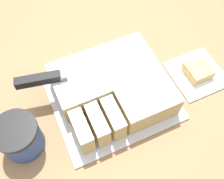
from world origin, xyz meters
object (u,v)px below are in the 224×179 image
(brownie, at_px, (198,70))
(knife, at_px, (50,78))
(cake, at_px, (113,88))
(coffee_cup, at_px, (20,137))
(cake_board, at_px, (112,97))

(brownie, bearing_deg, knife, 165.90)
(cake, bearing_deg, coffee_cup, -171.93)
(cake_board, distance_m, knife, 0.17)
(knife, bearing_deg, brownie, -2.54)
(cake_board, xyz_separation_m, cake, (0.00, 0.00, 0.04))
(knife, distance_m, brownie, 0.40)
(coffee_cup, bearing_deg, cake, 8.07)
(cake_board, distance_m, brownie, 0.25)
(cake, relative_size, coffee_cup, 2.66)
(coffee_cup, distance_m, brownie, 0.49)
(coffee_cup, xyz_separation_m, brownie, (0.49, 0.00, -0.03))
(cake_board, xyz_separation_m, knife, (-0.13, 0.07, 0.09))
(cake, height_order, knife, knife)
(cake, bearing_deg, brownie, -7.93)
(knife, bearing_deg, cake_board, -14.77)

